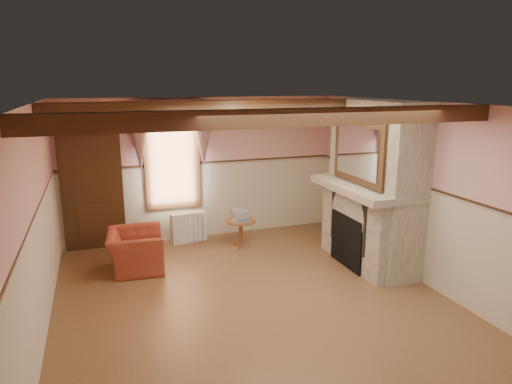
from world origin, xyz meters
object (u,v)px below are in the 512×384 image
object	(u,v)px
oil_lamp	(353,171)
armchair	(136,250)
side_table	(241,234)
radiator	(189,227)
bowl	(368,182)
mantel_clock	(342,170)

from	to	relation	value
oil_lamp	armchair	bearing A→B (deg)	170.39
side_table	armchair	bearing A→B (deg)	-168.58
side_table	radiator	bearing A→B (deg)	143.46
radiator	oil_lamp	world-z (taller)	oil_lamp
armchair	radiator	world-z (taller)	armchair
oil_lamp	side_table	bearing A→B (deg)	149.47
bowl	oil_lamp	xyz separation A→B (m)	(0.00, 0.47, 0.09)
radiator	bowl	distance (m)	3.59
armchair	bowl	size ratio (longest dim) A/B	2.69
armchair	mantel_clock	bearing A→B (deg)	-88.87
armchair	bowl	world-z (taller)	bowl
armchair	oil_lamp	distance (m)	3.97
radiator	mantel_clock	world-z (taller)	mantel_clock
armchair	oil_lamp	size ratio (longest dim) A/B	3.64
armchair	mantel_clock	distance (m)	3.92
side_table	bowl	bearing A→B (deg)	-40.71
side_table	radiator	xyz separation A→B (m)	(-0.87, 0.65, 0.02)
radiator	oil_lamp	xyz separation A→B (m)	(2.62, -1.68, 1.26)
oil_lamp	bowl	bearing A→B (deg)	-90.00
side_table	mantel_clock	distance (m)	2.24
bowl	oil_lamp	distance (m)	0.48
bowl	oil_lamp	size ratio (longest dim) A/B	1.35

